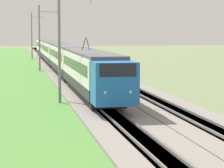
% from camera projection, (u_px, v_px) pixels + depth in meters
% --- Properties ---
extents(ballast_main, '(240.00, 4.40, 0.30)m').
position_uv_depth(ballast_main, '(77.00, 85.00, 53.18)').
color(ballast_main, gray).
rests_on(ballast_main, ground).
extents(ballast_adjacent, '(240.00, 4.40, 0.30)m').
position_uv_depth(ballast_adjacent, '(121.00, 85.00, 53.99)').
color(ballast_adjacent, gray).
rests_on(ballast_adjacent, ground).
extents(track_main, '(240.00, 1.57, 0.45)m').
position_uv_depth(track_main, '(77.00, 85.00, 53.18)').
color(track_main, '#4C4238').
rests_on(track_main, ground).
extents(track_adjacent, '(240.00, 1.57, 0.45)m').
position_uv_depth(track_adjacent, '(121.00, 84.00, 53.98)').
color(track_adjacent, '#4C4238').
rests_on(track_adjacent, ground).
extents(grass_verge, '(240.00, 12.93, 0.12)m').
position_uv_depth(grass_verge, '(5.00, 88.00, 51.92)').
color(grass_verge, '#4C8438').
rests_on(grass_verge, ground).
extents(passenger_train, '(86.11, 2.84, 5.03)m').
position_uv_depth(passenger_train, '(59.00, 54.00, 74.28)').
color(passenger_train, blue).
rests_on(passenger_train, ground).
extents(catenary_mast_mid, '(0.22, 2.56, 9.00)m').
position_uv_depth(catenary_mast_mid, '(60.00, 43.00, 40.03)').
color(catenary_mast_mid, slate).
rests_on(catenary_mast_mid, ground).
extents(catenary_mast_far, '(0.22, 2.56, 9.10)m').
position_uv_depth(catenary_mast_far, '(40.00, 38.00, 72.14)').
color(catenary_mast_far, slate).
rests_on(catenary_mast_far, ground).
extents(catenary_mast_distant, '(0.22, 2.56, 9.24)m').
position_uv_depth(catenary_mast_distant, '(32.00, 35.00, 104.24)').
color(catenary_mast_distant, slate).
rests_on(catenary_mast_distant, ground).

